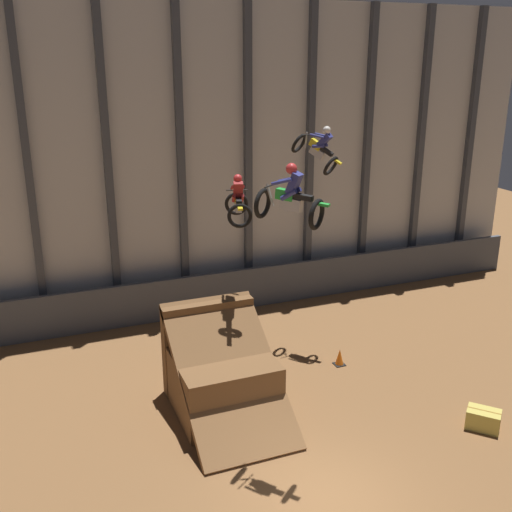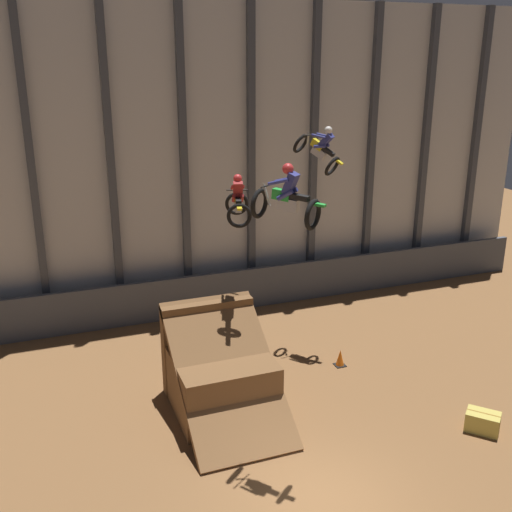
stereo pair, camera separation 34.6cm
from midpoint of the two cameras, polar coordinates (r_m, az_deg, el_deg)
ground_plane at (r=15.31m, az=6.96°, el=-22.31°), size 60.00×60.00×0.00m
arena_back_wall at (r=23.65m, az=-6.55°, el=8.76°), size 32.00×0.40×12.12m
lower_barrier at (r=24.25m, az=-5.60°, el=-3.79°), size 31.36×0.20×1.69m
dirt_ramp at (r=18.12m, az=-3.02°, el=-11.03°), size 2.84×4.42×3.08m
rider_bike_left_air at (r=13.83m, az=3.68°, el=5.39°), size 1.55×1.67×1.49m
rider_bike_center_air at (r=17.90m, az=-1.18°, el=5.14°), size 1.12×1.80×1.46m
rider_bike_right_air at (r=20.45m, az=6.57°, el=10.07°), size 1.56×1.79×1.69m
traffic_cone_near_ramp at (r=20.78m, az=8.49°, el=-9.59°), size 0.36×0.36×0.58m
hay_bale_trackside at (r=18.53m, az=21.29°, el=-14.50°), size 1.05×1.07×0.57m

